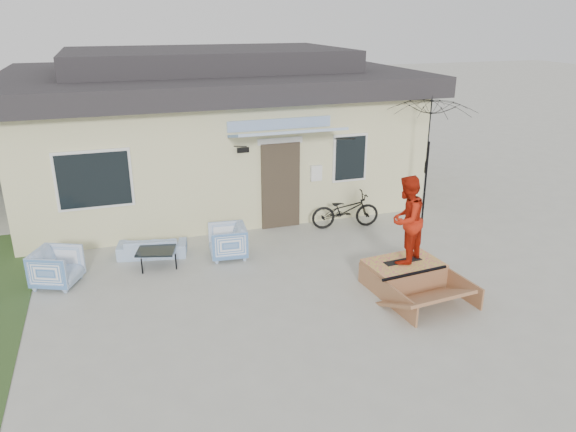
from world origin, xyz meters
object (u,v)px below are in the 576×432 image
object	(u,v)px
skateboard	(403,261)
armchair_left	(56,266)
patio_umbrella	(428,156)
armchair_right	(228,240)
skater	(406,218)
bicycle	(345,206)
skate_ramp	(403,274)
coffee_table	(157,256)
loveseat	(152,243)

from	to	relation	value
skateboard	armchair_left	bearing A→B (deg)	157.78
armchair_left	patio_umbrella	xyz separation A→B (m)	(8.42, 0.60, 1.35)
armchair_right	patio_umbrella	xyz separation A→B (m)	(5.02, 0.37, 1.36)
patio_umbrella	skater	bearing A→B (deg)	-128.11
skateboard	bicycle	bearing A→B (deg)	82.51
armchair_left	bicycle	bearing A→B (deg)	-56.82
patio_umbrella	skateboard	distance (m)	3.62
bicycle	patio_umbrella	world-z (taller)	patio_umbrella
skate_ramp	coffee_table	bearing A→B (deg)	146.03
armchair_right	skateboard	distance (m)	3.72
loveseat	patio_umbrella	size ratio (longest dim) A/B	0.64
armchair_right	patio_umbrella	bearing A→B (deg)	99.58
armchair_right	coffee_table	distance (m)	1.50
armchair_right	skater	distance (m)	3.85
skateboard	patio_umbrella	bearing A→B (deg)	47.77
loveseat	armchair_left	bearing A→B (deg)	34.68
bicycle	loveseat	bearing A→B (deg)	100.59
coffee_table	skate_ramp	xyz separation A→B (m)	(4.42, -2.41, 0.05)
bicycle	skater	distance (m)	3.21
coffee_table	bicycle	distance (m)	4.67
armchair_right	skater	bearing A→B (deg)	57.22
patio_umbrella	armchair_right	bearing A→B (deg)	-175.74
coffee_table	skater	bearing A→B (deg)	-28.19
armchair_left	armchair_right	xyz separation A→B (m)	(3.40, 0.23, -0.01)
patio_umbrella	skater	distance (m)	3.42
skate_ramp	armchair_left	bearing A→B (deg)	156.19
patio_umbrella	skater	size ratio (longest dim) A/B	1.35
armchair_right	coffee_table	size ratio (longest dim) A/B	1.03
skateboard	coffee_table	bearing A→B (deg)	147.69
armchair_left	armchair_right	bearing A→B (deg)	-61.94
skate_ramp	skater	xyz separation A→B (m)	(-0.00, 0.05, 1.13)
armchair_left	bicycle	size ratio (longest dim) A/B	0.48
armchair_right	patio_umbrella	world-z (taller)	patio_umbrella
armchair_left	patio_umbrella	bearing A→B (deg)	-61.70
bicycle	patio_umbrella	distance (m)	2.30
skate_ramp	skater	size ratio (longest dim) A/B	1.10
armchair_left	skateboard	bearing A→B (deg)	-83.89
armchair_left	skater	size ratio (longest dim) A/B	0.48
bicycle	skate_ramp	distance (m)	3.16
bicycle	skateboard	world-z (taller)	bicycle
armchair_left	coffee_table	distance (m)	1.95
skater	bicycle	bearing A→B (deg)	-127.65
armchair_right	skateboard	xyz separation A→B (m)	(2.93, -2.30, 0.10)
loveseat	bicycle	xyz separation A→B (m)	(4.65, 0.22, 0.25)
loveseat	armchair_right	size ratio (longest dim) A/B	1.86
bicycle	skateboard	distance (m)	3.10
coffee_table	bicycle	size ratio (longest dim) A/B	0.45
patio_umbrella	skate_ramp	bearing A→B (deg)	-127.57
loveseat	bicycle	bearing A→B (deg)	-165.93
armchair_right	patio_umbrella	distance (m)	5.22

